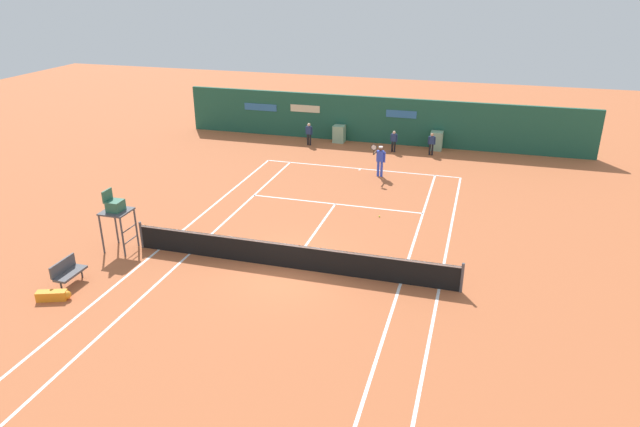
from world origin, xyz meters
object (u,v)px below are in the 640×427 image
(equipment_bag, at_px, (55,295))
(ball_kid_left_post, at_px, (432,142))
(tennis_ball_by_sideline, at_px, (379,216))
(umpire_chair, at_px, (116,210))
(ball_kid_right_post, at_px, (309,132))
(player_on_baseline, at_px, (380,158))
(ball_kid_centre_post, at_px, (394,140))
(player_bench, at_px, (68,271))

(equipment_bag, relative_size, ball_kid_left_post, 0.83)
(equipment_bag, xyz_separation_m, tennis_ball_by_sideline, (8.84, 9.64, -0.13))
(umpire_chair, height_order, ball_kid_right_post, umpire_chair)
(ball_kid_left_post, bearing_deg, player_on_baseline, 58.53)
(ball_kid_centre_post, relative_size, ball_kid_left_post, 0.98)
(player_bench, xyz_separation_m, ball_kid_right_post, (2.84, 18.47, 0.28))
(ball_kid_centre_post, bearing_deg, ball_kid_right_post, 7.91)
(umpire_chair, distance_m, equipment_bag, 4.07)
(player_on_baseline, distance_m, tennis_ball_by_sideline, 5.45)
(umpire_chair, xyz_separation_m, tennis_ball_by_sideline, (8.93, 5.84, -1.58))
(player_bench, bearing_deg, equipment_bag, 12.91)
(player_bench, height_order, ball_kid_centre_post, ball_kid_centre_post)
(player_on_baseline, relative_size, tennis_ball_by_sideline, 27.04)
(umpire_chair, bearing_deg, ball_kid_left_post, 147.23)
(player_bench, relative_size, tennis_ball_by_sideline, 17.66)
(ball_kid_centre_post, bearing_deg, player_on_baseline, 98.29)
(umpire_chair, xyz_separation_m, ball_kid_left_post, (10.09, 15.67, -0.87))
(ball_kid_centre_post, xyz_separation_m, ball_kid_right_post, (-5.20, -0.00, 0.06))
(ball_kid_right_post, distance_m, tennis_ball_by_sideline, 11.66)
(ball_kid_right_post, height_order, tennis_ball_by_sideline, ball_kid_right_post)
(ball_kid_centre_post, relative_size, tennis_ball_by_sideline, 18.71)
(ball_kid_right_post, bearing_deg, umpire_chair, 86.54)
(player_bench, relative_size, ball_kid_right_post, 0.88)
(umpire_chair, relative_size, tennis_ball_by_sideline, 35.40)
(umpire_chair, bearing_deg, player_bench, -2.86)
(equipment_bag, relative_size, tennis_ball_by_sideline, 15.84)
(tennis_ball_by_sideline, bearing_deg, ball_kid_left_post, 83.28)
(player_bench, xyz_separation_m, player_on_baseline, (8.07, 13.92, 0.47))
(player_bench, height_order, tennis_ball_by_sideline, player_bench)
(ball_kid_right_post, bearing_deg, equipment_bag, 88.67)
(equipment_bag, distance_m, ball_kid_centre_post, 20.98)
(umpire_chair, xyz_separation_m, equipment_bag, (0.09, -3.80, -1.46))
(umpire_chair, height_order, equipment_bag, umpire_chair)
(ball_kid_right_post, relative_size, tennis_ball_by_sideline, 20.13)
(tennis_ball_by_sideline, bearing_deg, player_bench, -136.37)
(ball_kid_right_post, xyz_separation_m, tennis_ball_by_sideline, (6.23, -9.83, -0.75))
(player_on_baseline, height_order, tennis_ball_by_sideline, player_on_baseline)
(ball_kid_centre_post, bearing_deg, umpire_chair, 71.17)
(equipment_bag, distance_m, ball_kid_right_post, 19.65)
(umpire_chair, relative_size, ball_kid_left_post, 1.86)
(player_bench, height_order, ball_kid_left_post, ball_kid_left_post)
(ball_kid_centre_post, bearing_deg, equipment_bag, 76.06)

